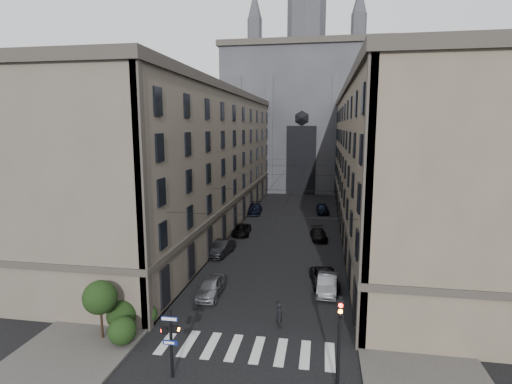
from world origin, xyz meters
The scene contains 19 objects.
sidewalk_left centered at (-10.50, 36.00, 0.07)m, with size 7.00×80.00×0.15m, color #383533.
sidewalk_right centered at (10.50, 36.00, 0.07)m, with size 7.00×80.00×0.15m, color #383533.
zebra_crossing centered at (0.00, 5.00, 0.01)m, with size 11.00×3.20×0.01m, color beige.
building_left centered at (-13.44, 36.00, 9.34)m, with size 13.60×60.60×18.85m.
building_right centered at (13.44, 36.00, 9.34)m, with size 13.60×60.60×18.85m.
gothic_tower centered at (0.00, 74.96, 17.80)m, with size 35.00×23.00×58.00m.
pedestrian_signal_left centered at (-3.51, 1.50, 2.32)m, with size 1.02×0.38×4.00m.
traffic_light_right centered at (5.60, 1.92, 3.29)m, with size 0.34×0.50×5.20m.
shrub_cluster centered at (-8.72, 5.01, 1.80)m, with size 3.90×4.40×3.90m.
tram_wires centered at (0.00, 35.63, 7.25)m, with size 14.00×60.00×0.43m.
car_left_near centered at (-4.40, 12.39, 0.77)m, with size 1.81×4.49×1.53m, color slate.
car_left_midnear centered at (-6.20, 22.75, 0.78)m, with size 1.66×4.76×1.57m, color black.
car_left_midfar centered at (-5.71, 31.34, 0.66)m, with size 2.18×4.73×1.32m, color black.
car_left_far centered at (-6.20, 44.14, 0.78)m, with size 2.19×5.38×1.56m, color black.
car_right_near centered at (5.13, 14.64, 0.75)m, with size 1.59×4.57×1.51m, color gray.
car_right_midnear centered at (4.91, 16.18, 0.67)m, with size 2.23×4.84×1.34m, color black.
car_right_midfar centered at (4.20, 30.70, 0.66)m, with size 1.84×4.52×1.31m, color black.
car_right_far centered at (4.57, 46.15, 0.78)m, with size 1.85×4.59×1.56m, color black.
pedestrian centered at (1.84, 8.00, 0.91)m, with size 0.66×0.43×1.81m, color black.
Camera 1 is at (4.55, -17.82, 13.89)m, focal length 28.00 mm.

